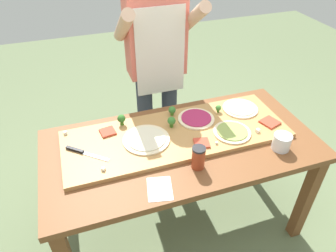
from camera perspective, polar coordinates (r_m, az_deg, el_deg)
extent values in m
plane|color=#60704C|center=(2.41, 2.00, -17.20)|extent=(8.00, 8.00, 0.00)
cube|color=brown|center=(2.25, 23.94, -12.09)|extent=(0.07, 0.07, 0.73)
cube|color=brown|center=(2.30, -18.89, -9.34)|extent=(0.07, 0.07, 0.73)
cube|color=brown|center=(2.61, 15.08, -1.88)|extent=(0.07, 0.07, 0.73)
cube|color=brown|center=(1.85, 2.49, -3.60)|extent=(1.61, 0.79, 0.04)
cube|color=#B27F47|center=(1.88, 1.59, -1.54)|extent=(1.35, 0.48, 0.03)
cube|color=#B7BABF|center=(1.75, -13.05, -5.48)|extent=(0.14, 0.12, 0.00)
cube|color=black|center=(1.82, -16.70, -4.17)|extent=(0.10, 0.08, 0.02)
cylinder|color=beige|center=(1.82, -3.99, -2.48)|extent=(0.28, 0.28, 0.01)
cylinder|color=beige|center=(1.81, -4.00, -2.29)|extent=(0.23, 0.23, 0.01)
cylinder|color=beige|center=(2.13, 13.07, 3.14)|extent=(0.23, 0.23, 0.01)
cylinder|color=silver|center=(2.12, 13.10, 3.32)|extent=(0.19, 0.19, 0.01)
cylinder|color=beige|center=(1.99, 5.18, 1.33)|extent=(0.23, 0.23, 0.01)
cylinder|color=#9E234C|center=(1.98, 5.19, 1.52)|extent=(0.19, 0.19, 0.01)
cylinder|color=beige|center=(1.91, 11.64, -1.11)|extent=(0.23, 0.23, 0.01)
cylinder|color=#899E4C|center=(1.90, 11.67, -0.92)|extent=(0.18, 0.18, 0.01)
cube|color=#BC3D28|center=(2.05, 18.15, 0.65)|extent=(0.13, 0.13, 0.01)
cube|color=#BC3D28|center=(1.90, -10.99, -1.06)|extent=(0.10, 0.10, 0.01)
cube|color=#BC3D28|center=(1.80, 6.18, -3.12)|extent=(0.10, 0.10, 0.01)
cylinder|color=#487A23|center=(2.07, 9.15, 2.79)|extent=(0.02, 0.02, 0.02)
sphere|color=#427F33|center=(2.06, 9.21, 3.30)|extent=(0.04, 0.04, 0.04)
cylinder|color=#3F7220|center=(1.91, 0.64, 0.22)|extent=(0.02, 0.02, 0.03)
sphere|color=#38752D|center=(1.89, 0.65, 0.98)|extent=(0.05, 0.05, 0.05)
cylinder|color=#3F7220|center=(2.01, 0.74, 2.31)|extent=(0.02, 0.02, 0.02)
sphere|color=#38752D|center=(2.00, 0.75, 2.97)|extent=(0.05, 0.05, 0.05)
cylinder|color=#366618|center=(1.95, -8.45, 0.61)|extent=(0.02, 0.02, 0.03)
sphere|color=#2D6623|center=(1.93, -8.53, 1.36)|extent=(0.05, 0.05, 0.05)
cube|color=white|center=(1.95, 16.13, -0.81)|extent=(0.02, 0.02, 0.02)
cube|color=silver|center=(1.81, 8.87, -3.10)|extent=(0.02, 0.02, 0.01)
cube|color=white|center=(1.95, -18.31, -1.20)|extent=(0.02, 0.02, 0.02)
cube|color=silver|center=(1.67, -11.77, -7.72)|extent=(0.02, 0.02, 0.02)
cylinder|color=white|center=(1.88, 20.10, -2.78)|extent=(0.10, 0.10, 0.10)
cylinder|color=white|center=(1.90, 19.98, -3.22)|extent=(0.09, 0.09, 0.05)
cylinder|color=#99381E|center=(1.66, 5.57, -5.92)|extent=(0.07, 0.07, 0.12)
cylinder|color=black|center=(1.61, 5.71, -4.18)|extent=(0.07, 0.07, 0.01)
cube|color=white|center=(1.58, -1.53, -11.41)|extent=(0.15, 0.18, 0.00)
cylinder|color=#333847|center=(2.52, -4.08, 0.45)|extent=(0.12, 0.12, 0.90)
cylinder|color=#333847|center=(2.57, 0.22, 1.30)|extent=(0.12, 0.12, 0.90)
cube|color=#DB6B5B|center=(2.19, -2.31, 16.31)|extent=(0.40, 0.20, 0.55)
cube|color=silver|center=(2.13, -1.40, 13.26)|extent=(0.34, 0.01, 0.60)
cylinder|color=tan|center=(2.01, -8.13, 17.67)|extent=(0.08, 0.39, 0.31)
cylinder|color=tan|center=(2.14, 4.68, 19.09)|extent=(0.08, 0.39, 0.31)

